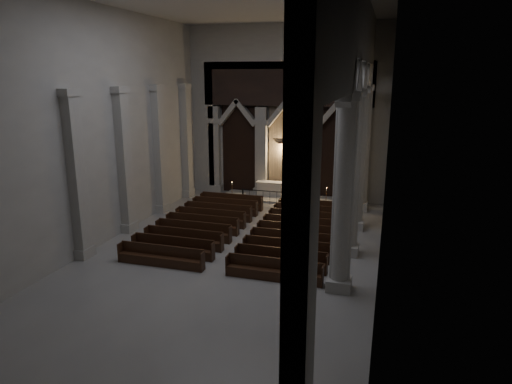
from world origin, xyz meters
TOP-DOWN VIEW (x-y plane):
  - room at (0.00, 0.00)m, footprint 24.00×24.10m
  - sanctuary_wall at (0.00, 11.54)m, footprint 14.00×0.77m
  - right_arcade at (5.50, 1.33)m, footprint 1.00×24.00m
  - left_pilasters at (-6.75, 3.50)m, footprint 0.60×13.00m
  - sanctuary_step at (0.00, 10.60)m, footprint 8.50×2.60m
  - altar at (-0.96, 10.95)m, footprint 1.96×0.78m
  - altar_rail at (-0.00, 9.06)m, footprint 4.94×0.09m
  - candle_stand_left at (-3.43, 9.67)m, footprint 0.21×0.21m
  - candle_stand_right at (3.27, 9.61)m, footprint 0.22×0.22m
  - pews at (-0.00, 2.53)m, footprint 9.67×10.29m
  - worshipper at (2.09, 6.66)m, footprint 0.49×0.41m

SIDE VIEW (x-z plane):
  - sanctuary_step at x=0.00m, z-range 0.00..0.15m
  - pews at x=0.00m, z-range -0.17..0.79m
  - candle_stand_left at x=-3.43m, z-range -0.28..0.96m
  - candle_stand_right at x=3.27m, z-range -0.30..1.00m
  - worshipper at x=2.09m, z-range 0.00..1.16m
  - altar_rail at x=0.00m, z-range 0.16..1.13m
  - altar at x=-0.96m, z-range 0.15..1.15m
  - left_pilasters at x=-6.75m, z-range -0.10..7.92m
  - sanctuary_wall at x=0.00m, z-range 0.62..12.62m
  - room at x=0.00m, z-range 1.60..13.60m
  - right_arcade at x=5.50m, z-range 1.83..13.83m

